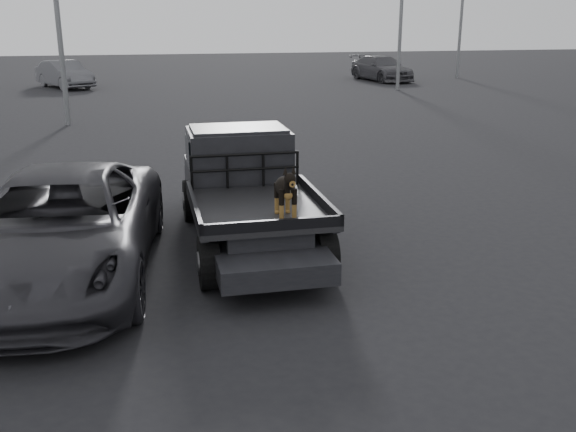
{
  "coord_description": "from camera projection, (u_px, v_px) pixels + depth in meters",
  "views": [
    {
      "loc": [
        -2.36,
        -7.51,
        3.63
      ],
      "look_at": [
        -0.7,
        -0.11,
        1.26
      ],
      "focal_mm": 40.0,
      "sensor_mm": 36.0,
      "label": 1
    }
  ],
  "objects": [
    {
      "name": "headache_rack",
      "position": [
        245.0,
        171.0,
        10.55
      ],
      "size": [
        1.8,
        0.08,
        0.55
      ],
      "primitive_type": null,
      "color": "black",
      "rests_on": "flatbed_ute"
    },
    {
      "name": "ute_cab",
      "position": [
        239.0,
        152.0,
        11.2
      ],
      "size": [
        1.72,
        1.3,
        0.88
      ],
      "primitive_type": null,
      "color": "black",
      "rests_on": "flatbed_ute"
    },
    {
      "name": "distant_car_b",
      "position": [
        381.0,
        68.0,
        37.65
      ],
      "size": [
        2.86,
        5.19,
        1.42
      ],
      "primitive_type": "imported",
      "rotation": [
        0.0,
        0.0,
        0.18
      ],
      "color": "#424146",
      "rests_on": "ground"
    },
    {
      "name": "ground",
      "position": [
        338.0,
        300.0,
        8.57
      ],
      "size": [
        120.0,
        120.0,
        0.0
      ],
      "primitive_type": "plane",
      "color": "black",
      "rests_on": "ground"
    },
    {
      "name": "distant_car_a",
      "position": [
        65.0,
        74.0,
        33.82
      ],
      "size": [
        3.4,
        4.48,
        1.42
      ],
      "primitive_type": "imported",
      "rotation": [
        0.0,
        0.0,
        0.51
      ],
      "color": "#535358",
      "rests_on": "ground"
    },
    {
      "name": "parked_suv",
      "position": [
        61.0,
        228.0,
        9.09
      ],
      "size": [
        3.05,
        5.7,
        1.52
      ],
      "primitive_type": "imported",
      "rotation": [
        0.0,
        0.0,
        -0.1
      ],
      "color": "#2C2C31",
      "rests_on": "ground"
    },
    {
      "name": "flatbed_ute",
      "position": [
        248.0,
        217.0,
        10.58
      ],
      "size": [
        2.0,
        5.4,
        0.92
      ],
      "primitive_type": null,
      "color": "black",
      "rests_on": "ground"
    },
    {
      "name": "dog",
      "position": [
        285.0,
        191.0,
        8.95
      ],
      "size": [
        0.32,
        0.6,
        0.74
      ],
      "primitive_type": null,
      "color": "black",
      "rests_on": "flatbed_ute"
    }
  ]
}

